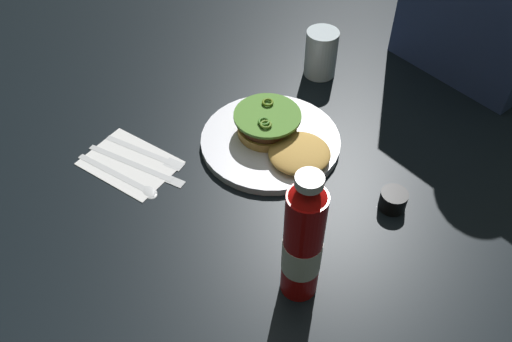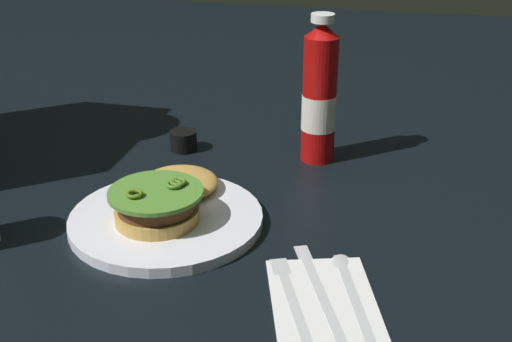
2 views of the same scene
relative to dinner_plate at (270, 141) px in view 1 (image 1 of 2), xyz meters
name	(u,v)px [view 1 (image 1 of 2)]	position (x,y,z in m)	size (l,w,h in m)	color
ground_plane	(275,144)	(0.01, 0.01, -0.01)	(3.00, 3.00, 0.00)	black
dinner_plate	(270,141)	(0.00, 0.00, 0.00)	(0.27, 0.27, 0.01)	white
burger_sandwich	(278,135)	(0.02, 0.00, 0.03)	(0.21, 0.13, 0.05)	#C49445
ketchup_bottle	(303,243)	(0.27, -0.17, 0.10)	(0.06, 0.06, 0.25)	#AF0C0B
water_glass	(321,53)	(-0.11, 0.23, 0.04)	(0.07, 0.07, 0.10)	silver
condiment_cup	(393,200)	(0.26, 0.06, 0.01)	(0.05, 0.05, 0.03)	black
napkin	(130,163)	(-0.13, -0.24, -0.01)	(0.17, 0.12, 0.00)	white
spoon_utensil	(128,180)	(-0.09, -0.26, 0.00)	(0.18, 0.07, 0.00)	silver
butter_knife	(141,166)	(-0.10, -0.23, 0.00)	(0.20, 0.10, 0.00)	silver
fork_utensil	(151,154)	(-0.12, -0.20, 0.00)	(0.17, 0.08, 0.00)	silver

